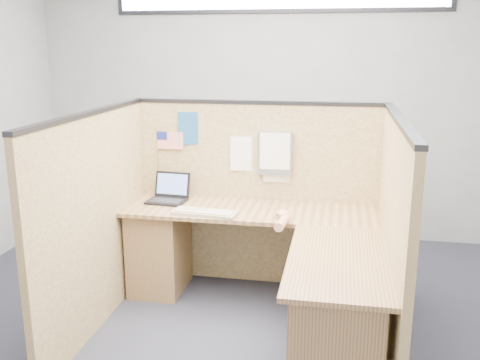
% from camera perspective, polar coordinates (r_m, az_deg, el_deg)
% --- Properties ---
extents(floor, '(5.00, 5.00, 0.00)m').
position_cam_1_polar(floor, '(3.80, -0.66, -16.72)').
color(floor, '#222230').
rests_on(floor, ground).
extents(wall_back, '(5.00, 0.00, 5.00)m').
position_cam_1_polar(wall_back, '(5.52, 3.93, 8.38)').
color(wall_back, gray).
rests_on(wall_back, floor).
extents(wall_front, '(5.00, 0.00, 5.00)m').
position_cam_1_polar(wall_front, '(1.27, -21.63, -12.54)').
color(wall_front, gray).
rests_on(wall_front, floor).
extents(cubicle_partitions, '(2.06, 1.83, 1.53)m').
position_cam_1_polar(cubicle_partitions, '(3.87, 0.55, -3.66)').
color(cubicle_partitions, brown).
rests_on(cubicle_partitions, floor).
extents(l_desk, '(1.95, 1.75, 0.73)m').
position_cam_1_polar(l_desk, '(3.84, 2.89, -9.78)').
color(l_desk, brown).
rests_on(l_desk, floor).
extents(laptop, '(0.31, 0.30, 0.22)m').
position_cam_1_polar(laptop, '(4.37, -7.64, -1.49)').
color(laptop, black).
rests_on(laptop, l_desk).
extents(keyboard, '(0.49, 0.21, 0.03)m').
position_cam_1_polar(keyboard, '(3.98, -3.81, -3.49)').
color(keyboard, '#9F927B').
rests_on(keyboard, l_desk).
extents(mouse, '(0.10, 0.07, 0.04)m').
position_cam_1_polar(mouse, '(3.89, 4.62, -3.87)').
color(mouse, silver).
rests_on(mouse, l_desk).
extents(hand_forearm, '(0.10, 0.35, 0.07)m').
position_cam_1_polar(hand_forearm, '(3.77, 4.56, -4.26)').
color(hand_forearm, tan).
rests_on(hand_forearm, l_desk).
extents(blue_poster, '(0.20, 0.03, 0.27)m').
position_cam_1_polar(blue_poster, '(4.39, -5.30, 5.50)').
color(blue_poster, '#1D5185').
rests_on(blue_poster, cubicle_partitions).
extents(american_flag, '(0.23, 0.01, 0.39)m').
position_cam_1_polar(american_flag, '(4.45, -7.82, 4.02)').
color(american_flag, olive).
rests_on(american_flag, cubicle_partitions).
extents(file_holder, '(0.27, 0.05, 0.35)m').
position_cam_1_polar(file_holder, '(4.25, 3.77, 2.88)').
color(file_holder, slate).
rests_on(file_holder, cubicle_partitions).
extents(paper_left, '(0.22, 0.03, 0.28)m').
position_cam_1_polar(paper_left, '(4.32, 0.42, 2.82)').
color(paper_left, white).
rests_on(paper_left, cubicle_partitions).
extents(paper_right, '(0.24, 0.02, 0.31)m').
position_cam_1_polar(paper_right, '(4.29, 4.13, 1.77)').
color(paper_right, white).
rests_on(paper_right, cubicle_partitions).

